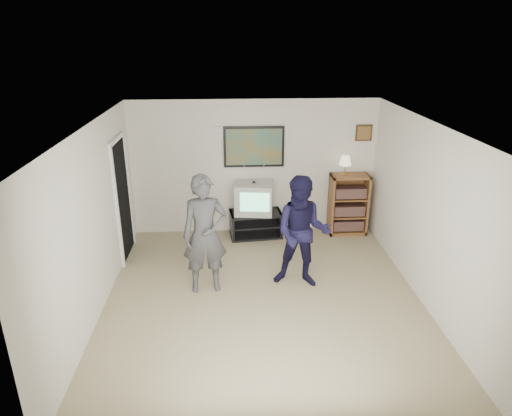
{
  "coord_description": "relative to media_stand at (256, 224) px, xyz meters",
  "views": [
    {
      "loc": [
        -0.44,
        -5.59,
        3.61
      ],
      "look_at": [
        -0.07,
        0.71,
        1.15
      ],
      "focal_mm": 32.0,
      "sensor_mm": 36.0,
      "label": 1
    }
  ],
  "objects": [
    {
      "name": "person_tall",
      "position": [
        -0.84,
        -1.84,
        0.65
      ],
      "size": [
        0.69,
        0.5,
        1.77
      ],
      "primitive_type": "imported",
      "rotation": [
        0.0,
        0.0,
        0.12
      ],
      "color": "#3C3D40",
      "rests_on": "room_shell"
    },
    {
      "name": "crt_television",
      "position": [
        -0.03,
        0.0,
        0.52
      ],
      "size": [
        0.73,
        0.64,
        0.57
      ],
      "primitive_type": null,
      "rotation": [
        0.0,
        0.0,
        -0.12
      ],
      "color": "#B1B1AB",
      "rests_on": "media_stand"
    },
    {
      "name": "controller_right",
      "position": [
        0.52,
        -1.57,
        0.84
      ],
      "size": [
        0.09,
        0.13,
        0.04
      ],
      "primitive_type": "cube",
      "rotation": [
        0.0,
        0.0,
        0.42
      ],
      "color": "white",
      "rests_on": "person_short"
    },
    {
      "name": "small_picture",
      "position": [
        1.99,
        0.25,
        1.64
      ],
      "size": [
        0.3,
        0.03,
        0.3
      ],
      "primitive_type": "cube",
      "color": "#453016",
      "rests_on": "room_shell"
    },
    {
      "name": "doorway",
      "position": [
        -2.25,
        -0.63,
        0.76
      ],
      "size": [
        0.03,
        0.85,
        2.0
      ],
      "primitive_type": "cube",
      "color": "black",
      "rests_on": "room_shell"
    },
    {
      "name": "bookshelf",
      "position": [
        1.75,
        0.05,
        0.34
      ],
      "size": [
        0.7,
        0.4,
        1.15
      ],
      "primitive_type": null,
      "color": "brown",
      "rests_on": "room_shell"
    },
    {
      "name": "person_short",
      "position": [
        0.58,
        -1.79,
        0.62
      ],
      "size": [
        0.95,
        0.81,
        1.71
      ],
      "primitive_type": "imported",
      "rotation": [
        0.0,
        0.0,
        -0.22
      ],
      "color": "black",
      "rests_on": "room_shell"
    },
    {
      "name": "table_lamp",
      "position": [
        1.64,
        0.08,
        1.09
      ],
      "size": [
        0.23,
        0.23,
        0.36
      ],
      "primitive_type": null,
      "color": "#F6E6BA",
      "rests_on": "bookshelf"
    },
    {
      "name": "room_shell",
      "position": [
        -0.01,
        -1.88,
        1.01
      ],
      "size": [
        4.51,
        5.0,
        2.51
      ],
      "color": "#756A4A",
      "rests_on": "ground"
    },
    {
      "name": "poster",
      "position": [
        -0.01,
        0.25,
        1.41
      ],
      "size": [
        1.1,
        0.03,
        0.75
      ],
      "primitive_type": "cube",
      "color": "black",
      "rests_on": "room_shell"
    },
    {
      "name": "media_stand",
      "position": [
        0.0,
        0.0,
        0.0
      ],
      "size": [
        1.0,
        0.62,
        0.47
      ],
      "rotation": [
        0.0,
        0.0,
        0.1
      ],
      "color": "black",
      "rests_on": "room_shell"
    },
    {
      "name": "controller_left",
      "position": [
        -0.84,
        -1.66,
        1.02
      ],
      "size": [
        0.06,
        0.14,
        0.04
      ],
      "primitive_type": "cube",
      "rotation": [
        0.0,
        0.0,
        0.17
      ],
      "color": "white",
      "rests_on": "person_tall"
    },
    {
      "name": "air_vent",
      "position": [
        -0.56,
        0.25,
        1.71
      ],
      "size": [
        0.28,
        0.02,
        0.14
      ],
      "primitive_type": "cube",
      "color": "white",
      "rests_on": "room_shell"
    }
  ]
}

